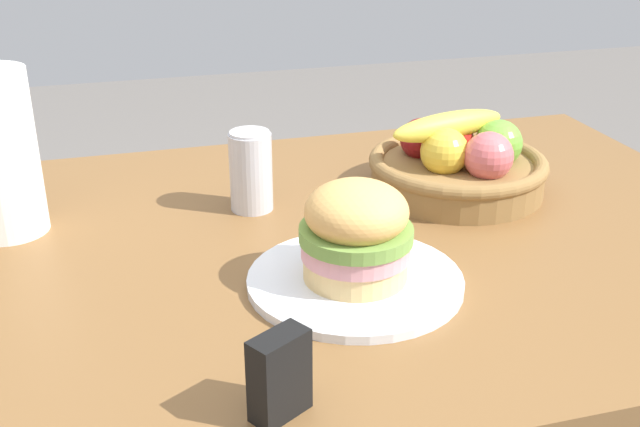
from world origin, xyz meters
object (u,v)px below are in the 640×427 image
(soda_can, at_px, (251,171))
(napkin_holder, at_px, (280,376))
(plate, at_px, (355,281))
(fruit_basket, at_px, (458,163))
(sandwich, at_px, (356,232))

(soda_can, distance_m, napkin_holder, 0.50)
(plate, xyz_separation_m, soda_can, (-0.08, 0.27, 0.06))
(soda_can, relative_size, fruit_basket, 0.43)
(fruit_basket, bearing_deg, sandwich, -135.40)
(sandwich, distance_m, napkin_holder, 0.27)
(sandwich, height_order, napkin_holder, sandwich)
(plate, bearing_deg, napkin_holder, -123.77)
(napkin_holder, bearing_deg, fruit_basket, 18.97)
(plate, relative_size, soda_can, 2.20)
(plate, xyz_separation_m, fruit_basket, (0.26, 0.26, 0.04))
(soda_can, bearing_deg, plate, -73.90)
(plate, relative_size, sandwich, 1.94)
(soda_can, relative_size, napkin_holder, 1.40)
(soda_can, height_order, napkin_holder, soda_can)
(plate, height_order, napkin_holder, napkin_holder)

